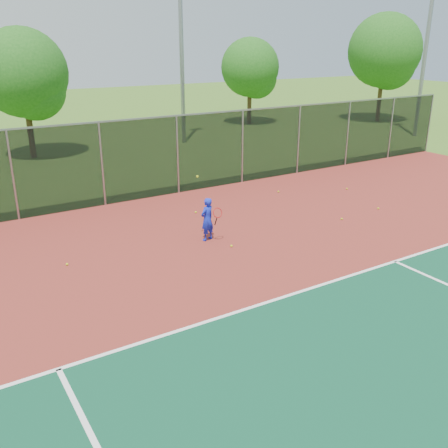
% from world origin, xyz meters
% --- Properties ---
extents(ground, '(120.00, 120.00, 0.00)m').
position_xyz_m(ground, '(0.00, 0.00, 0.00)').
color(ground, '#3A631C').
rests_on(ground, ground).
extents(court_apron, '(30.00, 20.00, 0.02)m').
position_xyz_m(court_apron, '(0.00, 2.00, 0.01)').
color(court_apron, maroon).
rests_on(court_apron, ground).
extents(fence_back, '(30.00, 0.06, 3.03)m').
position_xyz_m(fence_back, '(0.00, 12.00, 1.56)').
color(fence_back, black).
rests_on(fence_back, court_apron).
extents(tennis_player, '(0.59, 0.64, 2.01)m').
position_xyz_m(tennis_player, '(-1.53, 7.05, 0.68)').
color(tennis_player, '#1526CB').
rests_on(tennis_player, court_apron).
extents(practice_ball_0, '(0.07, 0.07, 0.07)m').
position_xyz_m(practice_ball_0, '(3.35, 9.92, 0.06)').
color(practice_ball_0, '#C0CA17').
rests_on(practice_ball_0, court_apron).
extents(practice_ball_1, '(0.07, 0.07, 0.07)m').
position_xyz_m(practice_ball_1, '(5.09, 6.37, 0.06)').
color(practice_ball_1, '#C0CA17').
rests_on(practice_ball_1, court_apron).
extents(practice_ball_2, '(0.07, 0.07, 0.07)m').
position_xyz_m(practice_ball_2, '(-0.64, 9.42, 0.06)').
color(practice_ball_2, '#C0CA17').
rests_on(practice_ball_2, court_apron).
extents(practice_ball_3, '(0.07, 0.07, 0.07)m').
position_xyz_m(practice_ball_3, '(3.19, 6.24, 0.06)').
color(practice_ball_3, '#C0CA17').
rests_on(practice_ball_3, court_apron).
extents(practice_ball_4, '(0.07, 0.07, 0.07)m').
position_xyz_m(practice_ball_4, '(5.95, 8.79, 0.06)').
color(practice_ball_4, '#C0CA17').
rests_on(practice_ball_4, court_apron).
extents(practice_ball_5, '(0.07, 0.07, 0.07)m').
position_xyz_m(practice_ball_5, '(-1.22, 6.20, 0.06)').
color(practice_ball_5, '#C0CA17').
rests_on(practice_ball_5, court_apron).
extents(practice_ball_6, '(0.07, 0.07, 0.07)m').
position_xyz_m(practice_ball_6, '(-5.64, 7.43, 0.06)').
color(practice_ball_6, '#C0CA17').
rests_on(practice_ball_6, court_apron).
extents(floodlight_n, '(0.90, 0.40, 11.51)m').
position_xyz_m(floodlight_n, '(5.02, 21.24, 6.52)').
color(floodlight_n, gray).
rests_on(floodlight_n, ground).
extents(floodlight_ne, '(0.90, 0.40, 11.51)m').
position_xyz_m(floodlight_ne, '(18.49, 15.50, 6.52)').
color(floodlight_ne, gray).
rests_on(floodlight_ne, ground).
extents(tree_back_left, '(4.34, 4.34, 6.37)m').
position_xyz_m(tree_back_left, '(-3.37, 21.60, 3.99)').
color(tree_back_left, '#392515').
rests_on(tree_back_left, ground).
extents(tree_back_mid, '(4.06, 4.06, 5.96)m').
position_xyz_m(tree_back_mid, '(12.42, 25.00, 3.74)').
color(tree_back_mid, '#392515').
rests_on(tree_back_mid, ground).
extents(tree_back_right, '(5.19, 5.19, 7.63)m').
position_xyz_m(tree_back_right, '(21.29, 20.95, 4.79)').
color(tree_back_right, '#392515').
rests_on(tree_back_right, ground).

